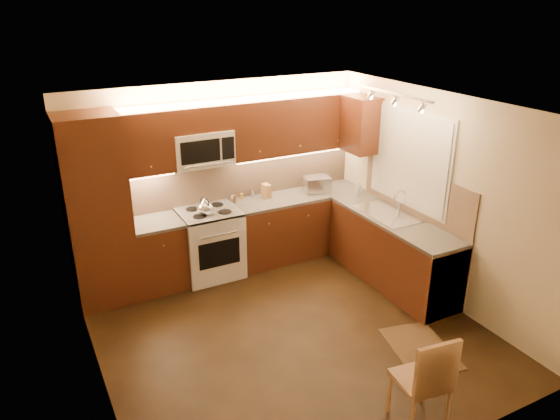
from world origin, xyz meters
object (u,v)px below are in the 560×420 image
stove (210,243)px  microwave (201,148)px  sink (388,209)px  toaster_oven (317,184)px  soap_bottle (359,188)px  kettle (205,206)px  knife_block (266,191)px  dining_chair (421,378)px

stove → microwave: size_ratio=1.21×
stove → sink: 2.35m
toaster_oven → soap_bottle: bearing=-26.9°
stove → soap_bottle: (2.11, -0.34, 0.53)m
kettle → soap_bottle: bearing=-27.8°
kettle → knife_block: kettle is taller
stove → knife_block: size_ratio=4.74×
microwave → toaster_oven: bearing=-3.5°
sink → dining_chair: (-1.35, -2.22, -0.51)m
stove → dining_chair: dining_chair is taller
knife_block → soap_bottle: 1.30m
toaster_oven → sink: bearing=-61.5°
toaster_oven → knife_block: toaster_oven is taller
toaster_oven → knife_block: size_ratio=1.85×
microwave → dining_chair: bearing=-79.5°
toaster_oven → stove: bearing=-167.4°
microwave → toaster_oven: size_ratio=2.12×
microwave → toaster_oven: 1.79m
kettle → toaster_oven: size_ratio=0.66×
sink → dining_chair: size_ratio=0.92×
stove → soap_bottle: soap_bottle is taller
kettle → soap_bottle: size_ratio=1.37×
sink → kettle: size_ratio=3.62×
stove → knife_block: (0.90, 0.13, 0.54)m
kettle → toaster_oven: (1.72, 0.14, -0.03)m
sink → knife_block: 1.67m
microwave → soap_bottle: microwave is taller
knife_block → stove: bearing=-175.1°
microwave → toaster_oven: (1.64, -0.10, -0.71)m
kettle → dining_chair: size_ratio=0.25×
stove → toaster_oven: 1.73m
kettle → soap_bottle: kettle is taller
kettle → sink: bearing=-47.9°
toaster_oven → knife_block: bearing=-176.1°
toaster_oven → kettle: bearing=-164.0°
knife_block → dining_chair: bearing=-97.7°
microwave → sink: bearing=-32.2°
knife_block → dining_chair: size_ratio=0.21×
soap_bottle → stove: bearing=-176.0°
soap_bottle → dining_chair: 3.38m
microwave → knife_block: size_ratio=3.92×
stove → kettle: size_ratio=3.87×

